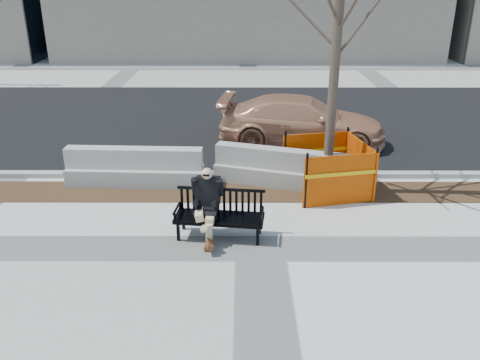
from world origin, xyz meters
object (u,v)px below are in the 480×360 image
at_px(tree_fence, 326,190).
at_px(jersey_barrier_right, 280,184).
at_px(sedan, 301,144).
at_px(jersey_barrier_left, 136,184).
at_px(bench, 220,237).
at_px(seated_man, 208,235).

xyz_separation_m(tree_fence, jersey_barrier_right, (-1.07, 0.35, 0.00)).
distance_m(tree_fence, sedan, 3.47).
bearing_deg(tree_fence, jersey_barrier_left, 175.49).
bearing_deg(tree_fence, bench, -137.28).
distance_m(sedan, jersey_barrier_left, 5.37).
distance_m(seated_man, jersey_barrier_right, 3.00).
distance_m(bench, seated_man, 0.25).
height_order(tree_fence, jersey_barrier_right, tree_fence).
bearing_deg(sedan, seated_man, 164.15).
bearing_deg(jersey_barrier_right, sedan, 91.88).
height_order(seated_man, jersey_barrier_left, seated_man).
relative_size(bench, jersey_barrier_left, 0.54).
relative_size(jersey_barrier_left, jersey_barrier_right, 1.02).
xyz_separation_m(bench, jersey_barrier_left, (-2.15, 2.62, 0.00)).
xyz_separation_m(tree_fence, sedan, (-0.21, 3.47, 0.00)).
bearing_deg(jersey_barrier_right, seated_man, -105.22).
bearing_deg(seated_man, jersey_barrier_right, 63.95).
xyz_separation_m(seated_man, jersey_barrier_left, (-1.91, 2.54, 0.00)).
bearing_deg(bench, tree_fence, 49.15).
bearing_deg(seated_man, tree_fence, 45.55).
xyz_separation_m(seated_man, tree_fence, (2.68, 2.18, 0.00)).
height_order(sedan, jersey_barrier_left, sedan).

